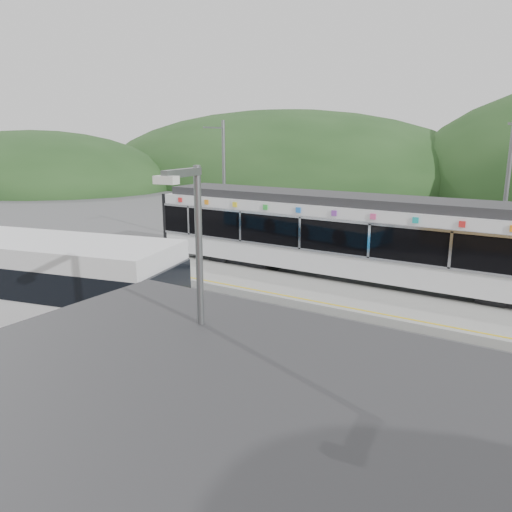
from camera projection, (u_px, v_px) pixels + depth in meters
The scene contains 9 objects.
ground at pixel (243, 316), 17.52m from camera, with size 120.00×120.00×0.00m, color #4C4C4F.
hills at pixel (459, 305), 18.63m from camera, with size 146.00×149.00×26.00m.
platform at pixel (288, 288), 20.19m from camera, with size 26.00×3.20×0.30m, color #9E9E99.
yellow_line at pixel (272, 293), 19.09m from camera, with size 26.00×0.10×0.01m, color yellow.
train at pixel (370, 237), 20.73m from camera, with size 20.44×3.01×3.74m.
catenary_mast_west at pixel (224, 183), 27.35m from camera, with size 0.18×1.80×7.00m.
catenary_mast_east at pixel (505, 200), 20.05m from camera, with size 0.18×1.80×7.00m.
station_shelter at pixel (239, 490), 6.64m from camera, with size 9.20×6.20×3.00m.
lamp_post at pixel (196, 303), 8.39m from camera, with size 0.37×1.03×5.69m.
Camera 1 is at (9.26, -13.72, 6.13)m, focal length 35.00 mm.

